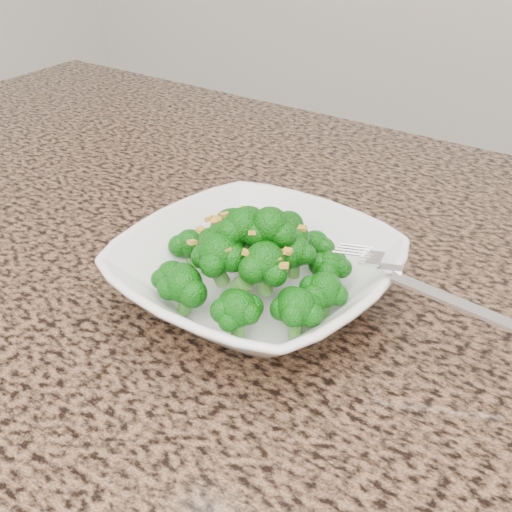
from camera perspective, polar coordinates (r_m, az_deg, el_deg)
The scene contains 5 objects.
granite_counter at distance 0.56m, azimuth 1.24°, elevation -8.38°, with size 1.64×1.04×0.03m, color brown.
bowl at distance 0.58m, azimuth 0.00°, elevation -1.72°, with size 0.24×0.24×0.06m, color white.
broccoli_pile at distance 0.55m, azimuth 0.00°, elevation 3.59°, with size 0.21×0.21×0.06m, color #0E630B, non-canonical shape.
garlic_topping at distance 0.53m, azimuth 0.00°, elevation 6.84°, with size 0.13×0.13×0.01m, color gold, non-canonical shape.
fork at distance 0.53m, azimuth 12.20°, elevation -1.25°, with size 0.18×0.03×0.01m, color silver, non-canonical shape.
Camera 1 is at (0.23, -0.06, 1.25)m, focal length 45.00 mm.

